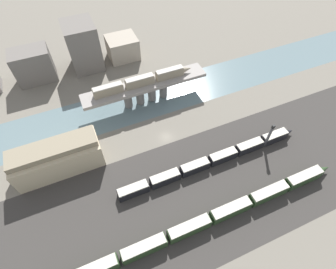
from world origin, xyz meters
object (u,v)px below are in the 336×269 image
Objects in this scene: train_on_bridge at (143,80)px; warehouse_building at (57,157)px; train_yard_mid at (212,160)px; train_yard_near at (172,236)px; signal_tower at (269,136)px.

train_on_bridge is 1.44× the size of warehouse_building.
train_yard_mid is 2.41× the size of warehouse_building.
train_yard_near is at bearing -102.24° from train_on_bridge.
signal_tower is at bearing -3.04° from train_yard_mid.
signal_tower is at bearing 20.69° from train_yard_near.
signal_tower is (42.51, 16.05, 3.58)m from train_yard_near.
signal_tower reaches higher than train_yard_mid.
train_on_bridge reaches higher than signal_tower.
train_yard_near reaches higher than train_yard_mid.
signal_tower is (66.68, -19.66, 0.19)m from warehouse_building.
warehouse_building is at bearing -153.11° from train_on_bridge.
train_on_bridge is 0.60× the size of train_yard_mid.
train_yard_near is 9.77× the size of signal_tower.
train_yard_mid is (22.13, 17.13, -0.26)m from train_yard_near.
train_yard_mid is at bearing -21.86° from warehouse_building.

